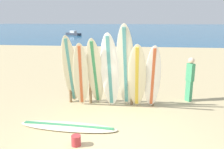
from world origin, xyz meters
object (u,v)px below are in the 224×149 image
Objects in this scene: surfboard_leaning_far_right at (153,77)px; surfboard_lying_on_sand at (68,126)px; surfboard_leaning_far_left at (70,71)px; small_boat_offshore at (73,34)px; surfboard_rack at (111,83)px; surfboard_leaning_center at (110,71)px; beachgoer_standing at (190,77)px; sand_bucket at (76,140)px; surfboard_leaning_left at (81,76)px; surfboard_leaning_right at (137,77)px; surfboard_leaning_center_left at (95,73)px; surfboard_leaning_center_right at (126,67)px.

surfboard_leaning_far_right is 0.77× the size of surfboard_lying_on_sand.
surfboard_leaning_far_left is 31.09m from small_boat_offshore.
small_boat_offshore is at bearing 105.56° from surfboard_leaning_far_left.
surfboard_rack is 1.19× the size of surfboard_leaning_center.
sand_bucket is (-3.09, -3.20, -0.71)m from beachgoer_standing.
surfboard_leaning_left reaches higher than small_boat_offshore.
surfboard_lying_on_sand is at bearing -74.59° from small_boat_offshore.
surfboard_leaning_left is at bearing -179.88° from surfboard_leaning_right.
surfboard_leaning_center is 1.58× the size of beachgoer_standing.
surfboard_leaning_far_right reaches higher than surfboard_lying_on_sand.
surfboard_leaning_left is 1.72m from surfboard_leaning_right.
surfboard_leaning_center is at bearing 176.48° from surfboard_leaning_right.
surfboard_rack is 1.08× the size of surfboard_lying_on_sand.
surfboard_leaning_far_right reaches higher than beachgoer_standing.
surfboard_leaning_center is 1.32m from surfboard_leaning_far_right.
surfboard_leaning_far_right is at bearing -147.02° from beachgoer_standing.
surfboard_leaning_right is at bearing -6.29° from surfboard_leaning_center_left.
surfboard_leaning_right is (0.36, -0.19, -0.27)m from surfboard_leaning_center_right.
surfboard_leaning_right is 0.70× the size of small_boat_offshore.
surfboard_leaning_far_left reaches higher than surfboard_leaning_left.
surfboard_leaning_center_left is 3.21m from beachgoer_standing.
surfboard_lying_on_sand is (-2.23, -1.55, -0.98)m from surfboard_leaning_far_right.
surfboard_leaning_center_left is at bearing -164.24° from beachgoer_standing.
beachgoer_standing is at bearing 32.98° from surfboard_leaning_far_right.
surfboard_leaning_far_left is at bearing 175.75° from surfboard_leaning_center.
surfboard_leaning_far_left is 2.10m from surfboard_leaning_right.
surfboard_rack is 2.74m from sand_bucket.
surfboard_leaning_center_left reaches higher than small_boat_offshore.
surfboard_leaning_right is at bearing -160.52° from surfboard_leaning_far_right.
surfboard_leaning_far_left reaches higher than surfboard_rack.
surfboard_rack is 1.88× the size of beachgoer_standing.
surfboard_leaning_right is at bearing 0.12° from surfboard_leaning_left.
surfboard_rack is 1.35× the size of surfboard_leaning_left.
surfboard_leaning_center_right reaches higher than surfboard_leaning_center_left.
surfboard_leaning_left reaches higher than surfboard_leaning_right.
surfboard_leaning_center is 1.18× the size of surfboard_leaning_far_right.
surfboard_leaning_far_left is at bearing -179.43° from surfboard_leaning_far_right.
surfboard_leaning_far_left reaches higher than small_boat_offshore.
surfboard_leaning_center_right is at bearing 151.34° from surfboard_leaning_right.
surfboard_leaning_far_right is 2.89m from surfboard_lying_on_sand.
surfboard_rack is 1.01m from surfboard_leaning_right.
surfboard_leaning_center_right is at bearing -71.38° from small_boat_offshore.
surfboard_leaning_center_right is 0.88× the size of small_boat_offshore.
small_boat_offshore is (-12.20, 29.07, -0.58)m from beachgoer_standing.
surfboard_leaning_right is at bearing -3.96° from surfboard_leaning_far_left.
surfboard_leaning_center reaches higher than sand_bucket.
surfboard_leaning_left is 0.94× the size of surfboard_leaning_center_left.
surfboard_leaning_far_left reaches higher than surfboard_leaning_right.
surfboard_rack is 2.67m from beachgoer_standing.
small_boat_offshore is (-10.07, 29.89, -1.07)m from surfboard_leaning_center_right.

